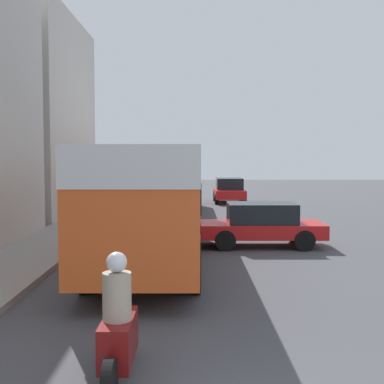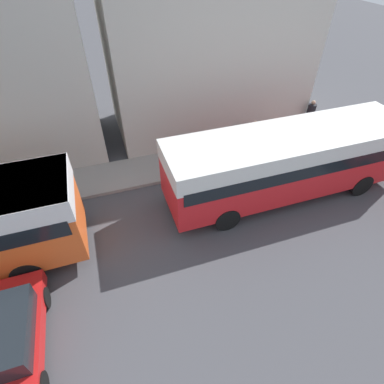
{
  "view_description": "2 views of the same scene",
  "coord_description": "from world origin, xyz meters",
  "px_view_note": "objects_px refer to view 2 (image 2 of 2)",
  "views": [
    {
      "loc": [
        -0.51,
        -4.42,
        2.92
      ],
      "look_at": [
        -0.5,
        18.27,
        1.37
      ],
      "focal_mm": 50.0,
      "sensor_mm": 36.0,
      "label": 1
    },
    {
      "loc": [
        6.31,
        16.17,
        8.68
      ],
      "look_at": [
        -1.63,
        18.84,
        1.28
      ],
      "focal_mm": 28.0,
      "sensor_mm": 36.0,
      "label": 2
    }
  ],
  "objects_px": {
    "bus_following": "(289,156)",
    "pedestrian_walking_away": "(310,115)",
    "pedestrian_near_curb": "(254,135)",
    "car_far_curb": "(3,341)"
  },
  "relations": [
    {
      "from": "bus_following",
      "to": "pedestrian_walking_away",
      "type": "xyz_separation_m",
      "value": [
        -4.05,
        4.08,
        -0.87
      ]
    },
    {
      "from": "car_far_curb",
      "to": "bus_following",
      "type": "bearing_deg",
      "value": -161.25
    },
    {
      "from": "bus_following",
      "to": "pedestrian_near_curb",
      "type": "distance_m",
      "value": 3.32
    },
    {
      "from": "car_far_curb",
      "to": "pedestrian_walking_away",
      "type": "bearing_deg",
      "value": -152.35
    },
    {
      "from": "pedestrian_near_curb",
      "to": "pedestrian_walking_away",
      "type": "bearing_deg",
      "value": 102.61
    },
    {
      "from": "bus_following",
      "to": "pedestrian_near_curb",
      "type": "relative_size",
      "value": 6.16
    },
    {
      "from": "bus_following",
      "to": "pedestrian_near_curb",
      "type": "xyz_separation_m",
      "value": [
        -3.19,
        0.22,
        -0.9
      ]
    },
    {
      "from": "pedestrian_near_curb",
      "to": "pedestrian_walking_away",
      "type": "relative_size",
      "value": 0.95
    },
    {
      "from": "car_far_curb",
      "to": "pedestrian_near_curb",
      "type": "distance_m",
      "value": 12.55
    },
    {
      "from": "bus_following",
      "to": "pedestrian_walking_away",
      "type": "relative_size",
      "value": 5.83
    }
  ]
}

